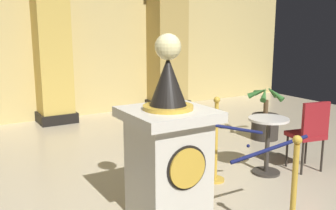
{
  "coord_description": "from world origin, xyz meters",
  "views": [
    {
      "loc": [
        -2.02,
        -2.65,
        1.91
      ],
      "look_at": [
        -0.13,
        0.46,
        1.17
      ],
      "focal_mm": 41.23,
      "sensor_mm": 36.0,
      "label": 1
    }
  ],
  "objects_px": {
    "pedestal_clock": "(168,151)",
    "cafe_table": "(268,139)",
    "stanchion_far": "(216,152)",
    "cafe_chair_red": "(310,130)",
    "potted_palm_right": "(265,121)"
  },
  "relations": [
    {
      "from": "cafe_table",
      "to": "cafe_chair_red",
      "type": "height_order",
      "value": "cafe_chair_red"
    },
    {
      "from": "cafe_table",
      "to": "pedestal_clock",
      "type": "bearing_deg",
      "value": -168.48
    },
    {
      "from": "pedestal_clock",
      "to": "cafe_chair_red",
      "type": "bearing_deg",
      "value": 3.26
    },
    {
      "from": "stanchion_far",
      "to": "cafe_chair_red",
      "type": "distance_m",
      "value": 1.34
    },
    {
      "from": "pedestal_clock",
      "to": "cafe_table",
      "type": "relative_size",
      "value": 2.46
    },
    {
      "from": "stanchion_far",
      "to": "cafe_table",
      "type": "xyz_separation_m",
      "value": [
        0.74,
        -0.15,
        0.1
      ]
    },
    {
      "from": "pedestal_clock",
      "to": "potted_palm_right",
      "type": "bearing_deg",
      "value": 28.04
    },
    {
      "from": "stanchion_far",
      "to": "cafe_chair_red",
      "type": "bearing_deg",
      "value": -16.43
    },
    {
      "from": "pedestal_clock",
      "to": "cafe_chair_red",
      "type": "relative_size",
      "value": 1.93
    },
    {
      "from": "pedestal_clock",
      "to": "stanchion_far",
      "type": "bearing_deg",
      "value": 26.86
    },
    {
      "from": "stanchion_far",
      "to": "cafe_chair_red",
      "type": "height_order",
      "value": "stanchion_far"
    },
    {
      "from": "pedestal_clock",
      "to": "potted_palm_right",
      "type": "relative_size",
      "value": 1.95
    },
    {
      "from": "potted_palm_right",
      "to": "cafe_table",
      "type": "xyz_separation_m",
      "value": [
        -1.15,
        -1.18,
        0.17
      ]
    },
    {
      "from": "stanchion_far",
      "to": "cafe_table",
      "type": "bearing_deg",
      "value": -11.57
    },
    {
      "from": "potted_palm_right",
      "to": "cafe_chair_red",
      "type": "bearing_deg",
      "value": -113.65
    }
  ]
}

